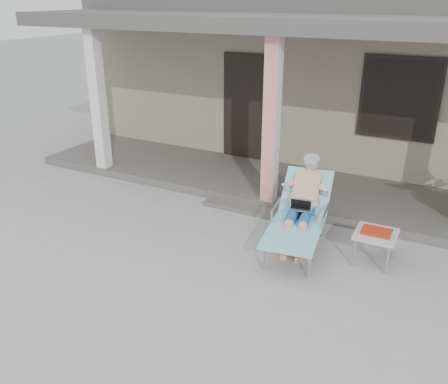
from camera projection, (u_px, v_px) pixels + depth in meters
The scene contains 7 objects.
ground at pixel (204, 268), 6.18m from camera, with size 60.00×60.00×0.00m, color #9E9E99.
house at pixel (344, 71), 10.84m from camera, with size 10.40×5.40×3.30m.
porch_deck at pixel (286, 186), 8.60m from camera, with size 10.00×2.00×0.15m, color #605B56.
porch_overhang at pixel (294, 29), 7.51m from camera, with size 10.00×2.30×2.85m.
porch_step at pixel (261, 212), 7.68m from camera, with size 2.00×0.30×0.07m, color #605B56.
lounger at pixel (302, 195), 6.55m from camera, with size 0.94×1.89×1.20m.
side_table at pixel (376, 236), 6.16m from camera, with size 0.54×0.54×0.47m.
Camera 1 is at (2.69, -4.59, 3.31)m, focal length 38.00 mm.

